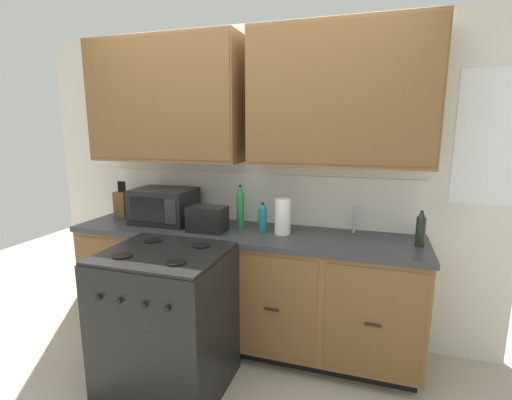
% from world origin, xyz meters
% --- Properties ---
extents(ground_plane, '(8.00, 8.00, 0.00)m').
position_xyz_m(ground_plane, '(0.00, 0.00, 0.00)').
color(ground_plane, '#B2A893').
extents(wall_unit, '(3.82, 0.40, 2.47)m').
position_xyz_m(wall_unit, '(0.00, 0.50, 1.66)').
color(wall_unit, silver).
rests_on(wall_unit, ground_plane).
extents(counter_run, '(2.65, 0.64, 0.93)m').
position_xyz_m(counter_run, '(0.00, 0.30, 0.48)').
color(counter_run, black).
rests_on(counter_run, ground_plane).
extents(stove_range, '(0.76, 0.68, 0.95)m').
position_xyz_m(stove_range, '(-0.29, -0.33, 0.47)').
color(stove_range, black).
rests_on(stove_range, ground_plane).
extents(microwave, '(0.48, 0.37, 0.28)m').
position_xyz_m(microwave, '(-0.68, 0.34, 1.07)').
color(microwave, black).
rests_on(microwave, counter_run).
extents(toaster, '(0.28, 0.18, 0.19)m').
position_xyz_m(toaster, '(-0.24, 0.21, 1.02)').
color(toaster, black).
rests_on(toaster, counter_run).
extents(knife_block, '(0.11, 0.14, 0.31)m').
position_xyz_m(knife_block, '(-1.15, 0.43, 1.04)').
color(knife_block, brown).
rests_on(knife_block, counter_run).
extents(sink_faucet, '(0.02, 0.02, 0.20)m').
position_xyz_m(sink_faucet, '(0.81, 0.51, 1.03)').
color(sink_faucet, '#B2B5BA').
rests_on(sink_faucet, counter_run).
extents(paper_towel_roll, '(0.12, 0.12, 0.26)m').
position_xyz_m(paper_towel_roll, '(0.32, 0.31, 1.06)').
color(paper_towel_roll, white).
rests_on(paper_towel_roll, counter_run).
extents(bottle_dark, '(0.06, 0.06, 0.24)m').
position_xyz_m(bottle_dark, '(1.24, 0.31, 1.04)').
color(bottle_dark, black).
rests_on(bottle_dark, counter_run).
extents(bottle_green, '(0.06, 0.06, 0.34)m').
position_xyz_m(bottle_green, '(-0.03, 0.36, 1.09)').
color(bottle_green, '#237A38').
rests_on(bottle_green, counter_run).
extents(bottle_teal, '(0.07, 0.07, 0.22)m').
position_xyz_m(bottle_teal, '(0.16, 0.33, 1.04)').
color(bottle_teal, '#1E707A').
rests_on(bottle_teal, counter_run).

